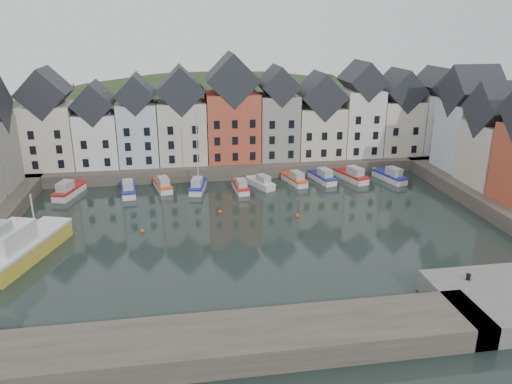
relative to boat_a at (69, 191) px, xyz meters
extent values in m
plane|color=black|center=(25.42, -18.35, -0.79)|extent=(260.00, 260.00, 0.00)
cube|color=#443B34|center=(25.42, 11.65, 0.21)|extent=(90.00, 16.00, 2.00)
cube|color=#443B34|center=(15.42, -40.35, 0.21)|extent=(50.00, 6.00, 2.00)
ellipsoid|color=#23371B|center=(25.42, 37.65, -18.79)|extent=(153.60, 70.40, 64.00)
sphere|color=#1F3316|center=(11.48, 32.59, 7.91)|extent=(5.77, 5.77, 5.77)
sphere|color=#1F3316|center=(50.28, 42.40, 7.33)|extent=(5.27, 5.27, 5.27)
sphere|color=#1F3316|center=(57.23, 35.85, 7.09)|extent=(5.07, 5.07, 5.07)
sphere|color=#1F3316|center=(39.69, 36.84, 7.02)|extent=(5.01, 5.01, 5.01)
sphere|color=#1F3316|center=(-12.25, 38.26, 5.78)|extent=(3.94, 3.94, 3.94)
sphere|color=#1F3316|center=(53.74, 41.90, 7.26)|extent=(5.21, 5.21, 5.21)
sphere|color=#1F3316|center=(27.40, 40.30, 7.53)|extent=(5.45, 5.45, 5.45)
sphere|color=#1F3316|center=(63.22, 29.97, 6.41)|extent=(4.49, 4.49, 4.49)
cube|color=beige|center=(-3.75, 9.65, 6.24)|extent=(7.67, 8.00, 10.07)
cube|color=#22232A|center=(-3.75, 9.65, 13.18)|extent=(7.67, 8.16, 7.67)
cube|color=white|center=(3.51, 9.65, 5.51)|extent=(6.56, 8.00, 8.61)
cube|color=#22232A|center=(3.51, 9.65, 11.44)|extent=(6.56, 8.16, 6.56)
cube|color=silver|center=(10.05, 9.65, 6.22)|extent=(6.20, 8.00, 10.02)
cube|color=#22232A|center=(10.05, 9.65, 12.76)|extent=(6.20, 8.16, 6.20)
cube|color=beige|center=(17.15, 9.65, 6.25)|extent=(7.70, 8.00, 10.08)
cube|color=#22232A|center=(17.15, 9.65, 13.19)|extent=(7.70, 8.16, 7.70)
cube|color=#B84C34|center=(25.49, 9.65, 6.85)|extent=(8.69, 8.00, 11.28)
cube|color=#22232A|center=(25.49, 9.65, 14.64)|extent=(8.69, 8.16, 8.69)
cube|color=gray|center=(33.19, 9.65, 6.60)|extent=(6.43, 8.00, 10.78)
cube|color=#22232A|center=(33.19, 9.65, 13.58)|extent=(6.43, 8.16, 6.43)
cube|color=beige|center=(40.49, 9.65, 5.48)|extent=(7.88, 8.00, 8.56)
cube|color=#22232A|center=(40.49, 9.65, 11.71)|extent=(7.88, 8.16, 7.88)
cube|color=silver|center=(47.83, 9.65, 6.84)|extent=(6.50, 8.00, 11.27)
cube|color=#22232A|center=(47.83, 9.65, 14.09)|extent=(6.50, 8.16, 6.50)
cube|color=beige|center=(54.85, 9.65, 5.87)|extent=(7.23, 8.00, 9.32)
cube|color=#22232A|center=(54.85, 9.65, 12.32)|extent=(7.23, 8.16, 7.23)
cube|color=white|center=(61.70, 9.65, 6.37)|extent=(6.18, 8.00, 10.32)
cube|color=#22232A|center=(61.70, 9.65, 13.06)|extent=(6.18, 8.16, 6.18)
cube|color=silver|center=(61.42, -2.08, 6.40)|extent=(7.47, 8.00, 10.38)
cube|color=#22232A|center=(61.42, -2.08, 13.57)|extent=(7.62, 8.00, 8.00)
cube|color=beige|center=(61.42, -10.09, 5.65)|extent=(8.14, 8.00, 8.89)
cube|color=#22232A|center=(61.42, -10.09, 12.07)|extent=(8.30, 8.00, 8.00)
sphere|color=#E84B1B|center=(21.42, -10.35, -0.64)|extent=(0.50, 0.50, 0.50)
sphere|color=#E84B1B|center=(31.42, -13.35, -0.64)|extent=(0.50, 0.50, 0.50)
sphere|color=#E84B1B|center=(11.42, -15.35, -0.64)|extent=(0.50, 0.50, 0.50)
cube|color=silver|center=(0.06, 0.21, -0.40)|extent=(3.93, 7.10, 1.25)
cube|color=red|center=(0.06, 0.21, 0.28)|extent=(4.08, 7.26, 0.28)
cube|color=#A2A6AB|center=(-0.23, -0.77, 0.96)|extent=(2.31, 3.06, 1.36)
cube|color=silver|center=(8.61, -0.37, -0.42)|extent=(2.58, 6.58, 1.18)
cube|color=navy|center=(8.61, -0.37, 0.22)|extent=(2.70, 6.72, 0.27)
cube|color=#A2A6AB|center=(8.71, -1.33, 0.86)|extent=(1.76, 2.71, 1.28)
cube|color=silver|center=(13.63, 0.94, -0.44)|extent=(3.14, 6.30, 1.11)
cube|color=#E84B1B|center=(13.63, 0.94, 0.16)|extent=(3.27, 6.44, 0.25)
cube|color=#A2A6AB|center=(13.83, 0.06, 0.77)|extent=(1.92, 2.68, 1.21)
cube|color=silver|center=(18.98, -0.41, -0.44)|extent=(3.01, 6.38, 1.13)
cube|color=navy|center=(18.98, -0.41, 0.18)|extent=(3.13, 6.52, 0.26)
cube|color=#A2A6AB|center=(18.80, -1.31, 0.79)|extent=(1.88, 2.69, 1.23)
cylinder|color=silver|center=(19.10, 0.20, 5.35)|extent=(0.14, 0.14, 11.26)
cube|color=silver|center=(25.35, -1.61, -0.47)|extent=(2.10, 5.71, 1.03)
cube|color=red|center=(25.35, -1.61, 0.09)|extent=(2.21, 5.83, 0.23)
cube|color=#A2A6AB|center=(25.41, -2.45, 0.65)|extent=(1.47, 2.33, 1.12)
cube|color=silver|center=(28.63, -0.26, -0.46)|extent=(3.98, 5.94, 1.05)
cube|color=silver|center=(28.63, -0.26, 0.12)|extent=(4.11, 6.08, 0.24)
cube|color=#A2A6AB|center=(28.99, -1.04, 0.69)|extent=(2.18, 2.65, 1.15)
cube|color=silver|center=(34.29, 0.62, -0.44)|extent=(3.17, 6.27, 1.10)
cube|color=#E84B1B|center=(34.29, 0.62, 0.16)|extent=(3.29, 6.41, 0.25)
cube|color=#A2A6AB|center=(34.50, -0.25, 0.76)|extent=(1.93, 2.67, 1.20)
cube|color=silver|center=(38.90, 1.02, -0.42)|extent=(3.33, 6.66, 1.17)
cube|color=navy|center=(38.90, 1.02, 0.22)|extent=(3.47, 6.81, 0.27)
cube|color=#A2A6AB|center=(39.12, 0.09, 0.86)|extent=(2.04, 2.83, 1.28)
cube|color=silver|center=(43.72, 0.78, -0.40)|extent=(4.07, 7.06, 1.24)
cube|color=red|center=(43.72, 0.78, 0.28)|extent=(4.22, 7.22, 0.28)
cube|color=#A2A6AB|center=(44.04, -0.18, 0.95)|extent=(2.36, 3.07, 1.35)
cube|color=silver|center=(49.82, -0.41, -0.41)|extent=(3.69, 6.88, 1.21)
cube|color=navy|center=(49.82, -0.41, 0.25)|extent=(3.83, 7.04, 0.27)
cube|color=#A2A6AB|center=(50.09, -1.36, 0.91)|extent=(2.19, 2.95, 1.32)
cube|color=gold|center=(-0.69, -20.39, -0.02)|extent=(7.66, 13.70, 2.21)
cube|color=silver|center=(-0.69, -20.39, 1.20)|extent=(7.80, 13.84, 0.33)
cube|color=silver|center=(-1.41, -22.49, 2.52)|extent=(4.52, 6.16, 2.43)
cylinder|color=silver|center=(0.03, -18.30, 3.63)|extent=(0.18, 0.18, 4.42)
cylinder|color=black|center=(42.05, -35.84, 1.46)|extent=(0.36, 0.36, 0.50)
cylinder|color=black|center=(42.05, -35.84, 1.73)|extent=(0.48, 0.48, 0.08)
camera|label=1|loc=(16.27, -72.97, 23.93)|focal=35.00mm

